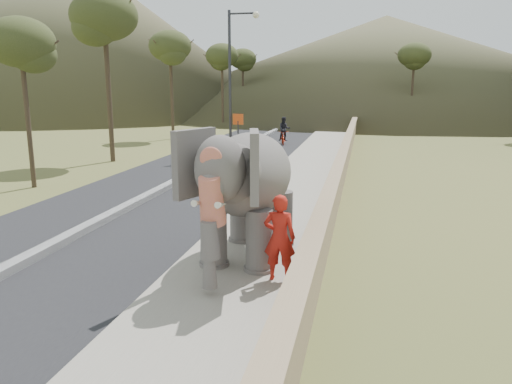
{
  "coord_description": "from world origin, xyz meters",
  "views": [
    {
      "loc": [
        2.53,
        -10.81,
        4.1
      ],
      "look_at": [
        0.2,
        -0.09,
        1.7
      ],
      "focal_mm": 35.0,
      "sensor_mm": 36.0,
      "label": 1
    }
  ],
  "objects": [
    {
      "name": "median",
      "position": [
        -5.0,
        10.0,
        0.11
      ],
      "size": [
        0.35,
        120.0,
        0.22
      ],
      "primitive_type": "cube",
      "color": "black",
      "rests_on": "ground"
    },
    {
      "name": "walkway",
      "position": [
        0.0,
        10.0,
        0.07
      ],
      "size": [
        3.0,
        120.0,
        0.15
      ],
      "primitive_type": "cube",
      "color": "#9E9687",
      "rests_on": "ground"
    },
    {
      "name": "signboard",
      "position": [
        -4.5,
        16.72,
        1.64
      ],
      "size": [
        0.6,
        0.08,
        2.4
      ],
      "color": "#2D2D33",
      "rests_on": "ground"
    },
    {
      "name": "motorcyclist",
      "position": [
        -2.84,
        22.62,
        0.72
      ],
      "size": [
        1.04,
        1.9,
        1.88
      ],
      "color": "maroon",
      "rests_on": "ground"
    },
    {
      "name": "road",
      "position": [
        -5.0,
        10.0,
        0.01
      ],
      "size": [
        7.0,
        120.0,
        0.03
      ],
      "primitive_type": "cube",
      "color": "black",
      "rests_on": "ground"
    },
    {
      "name": "trees",
      "position": [
        2.19,
        29.27,
        3.9
      ],
      "size": [
        47.86,
        42.16,
        8.9
      ],
      "color": "#473828",
      "rests_on": "ground"
    },
    {
      "name": "ground",
      "position": [
        0.0,
        0.0,
        0.0
      ],
      "size": [
        160.0,
        160.0,
        0.0
      ],
      "primitive_type": "plane",
      "color": "olive",
      "rests_on": "ground"
    },
    {
      "name": "hill_left",
      "position": [
        -38.0,
        55.0,
        11.0
      ],
      "size": [
        60.0,
        60.0,
        22.0
      ],
      "primitive_type": "cone",
      "color": "brown",
      "rests_on": "ground"
    },
    {
      "name": "hill_far",
      "position": [
        5.0,
        70.0,
        7.0
      ],
      "size": [
        80.0,
        80.0,
        14.0
      ],
      "primitive_type": "cone",
      "color": "brown",
      "rests_on": "ground"
    },
    {
      "name": "parapet",
      "position": [
        1.65,
        10.0,
        0.55
      ],
      "size": [
        0.3,
        120.0,
        1.1
      ],
      "primitive_type": "cube",
      "color": "tan",
      "rests_on": "ground"
    },
    {
      "name": "elephant_and_man",
      "position": [
        0.02,
        0.08,
        1.65
      ],
      "size": [
        2.49,
        4.32,
        3.01
      ],
      "color": "slate",
      "rests_on": "ground"
    },
    {
      "name": "lamppost",
      "position": [
        -4.69,
        16.89,
        4.87
      ],
      "size": [
        1.76,
        0.36,
        8.0
      ],
      "color": "#2E2F34",
      "rests_on": "ground"
    }
  ]
}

